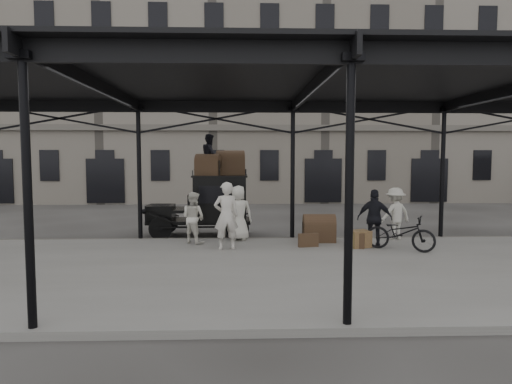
% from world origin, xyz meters
% --- Properties ---
extents(ground, '(120.00, 120.00, 0.00)m').
position_xyz_m(ground, '(0.00, 0.00, 0.00)').
color(ground, '#383533').
rests_on(ground, ground).
extents(platform, '(28.00, 8.00, 0.15)m').
position_xyz_m(platform, '(0.00, -2.00, 0.07)').
color(platform, slate).
rests_on(platform, ground).
extents(canopy, '(22.50, 9.00, 4.74)m').
position_xyz_m(canopy, '(0.00, -1.72, 4.60)').
color(canopy, black).
rests_on(canopy, ground).
extents(building_frontage, '(64.00, 8.00, 14.00)m').
position_xyz_m(building_frontage, '(0.00, 18.00, 7.00)').
color(building_frontage, slate).
rests_on(building_frontage, ground).
extents(taxi, '(3.65, 1.55, 2.18)m').
position_xyz_m(taxi, '(-2.75, 3.18, 1.20)').
color(taxi, black).
rests_on(taxi, ground).
extents(porter_left, '(0.79, 0.59, 1.96)m').
position_xyz_m(porter_left, '(-2.13, 0.15, 1.13)').
color(porter_left, beige).
rests_on(porter_left, platform).
extents(porter_midleft, '(0.98, 0.94, 1.59)m').
position_xyz_m(porter_midleft, '(-3.18, 1.15, 0.95)').
color(porter_midleft, silver).
rests_on(porter_midleft, platform).
extents(porter_centre, '(0.91, 0.64, 1.77)m').
position_xyz_m(porter_centre, '(-1.78, 1.58, 1.03)').
color(porter_centre, silver).
rests_on(porter_centre, platform).
extents(porter_official, '(1.09, 0.69, 1.72)m').
position_xyz_m(porter_official, '(2.25, 0.30, 1.01)').
color(porter_official, black).
rests_on(porter_official, platform).
extents(porter_right, '(1.24, 0.96, 1.68)m').
position_xyz_m(porter_right, '(3.28, 1.53, 0.99)').
color(porter_right, beige).
rests_on(porter_right, platform).
extents(bicycle, '(2.01, 1.55, 1.01)m').
position_xyz_m(bicycle, '(2.86, -0.16, 0.66)').
color(bicycle, black).
rests_on(bicycle, platform).
extents(porter_roof, '(0.61, 0.75, 1.44)m').
position_xyz_m(porter_roof, '(-2.78, 3.08, 2.90)').
color(porter_roof, black).
rests_on(porter_roof, taxi).
extents(steamer_trunk_roof_near, '(0.95, 0.71, 0.62)m').
position_xyz_m(steamer_trunk_roof_near, '(-2.83, 2.93, 2.49)').
color(steamer_trunk_roof_near, '#492D22').
rests_on(steamer_trunk_roof_near, taxi).
extents(steamer_trunk_roof_far, '(1.06, 0.74, 0.72)m').
position_xyz_m(steamer_trunk_roof_far, '(-2.08, 3.38, 2.54)').
color(steamer_trunk_roof_far, '#492D22').
rests_on(steamer_trunk_roof_far, taxi).
extents(steamer_trunk_platform, '(1.01, 0.64, 0.73)m').
position_xyz_m(steamer_trunk_platform, '(0.76, 1.25, 0.51)').
color(steamer_trunk_platform, '#492D22').
rests_on(steamer_trunk_platform, platform).
extents(wicker_hamper, '(0.71, 0.61, 0.50)m').
position_xyz_m(wicker_hamper, '(1.81, 0.32, 0.40)').
color(wicker_hamper, '#906342').
rests_on(wicker_hamper, platform).
extents(suitcase_upright, '(0.38, 0.61, 0.45)m').
position_xyz_m(suitcase_upright, '(1.91, 0.31, 0.38)').
color(suitcase_upright, '#492D22').
rests_on(suitcase_upright, platform).
extents(suitcase_flat, '(0.62, 0.25, 0.40)m').
position_xyz_m(suitcase_flat, '(0.30, 0.43, 0.35)').
color(suitcase_flat, '#492D22').
rests_on(suitcase_flat, platform).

